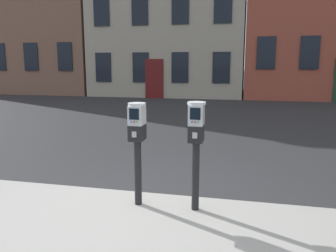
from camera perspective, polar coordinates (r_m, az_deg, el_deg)
ground_plane at (r=4.69m, az=-2.58°, el=-13.57°), size 160.00×160.00×0.00m
parking_meter_near_kerb at (r=4.22m, az=-5.13°, el=-1.58°), size 0.22×0.25×1.29m
parking_meter_twin_adjacent at (r=4.05m, az=4.70°, el=-1.76°), size 0.22×0.25×1.32m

